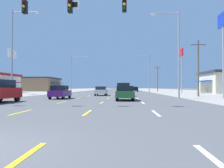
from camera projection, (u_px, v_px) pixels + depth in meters
ground_plane at (112, 92)px, 70.34m from camera, size 572.00×572.00×0.00m
lot_apron_left at (36, 91)px, 71.65m from camera, size 28.00×440.00×0.01m
lot_apron_right at (191, 92)px, 69.03m from camera, size 28.00×440.00×0.01m
lane_markings at (116, 90)px, 108.78m from camera, size 10.64×227.60×0.01m
signal_span_wire at (65, 32)px, 15.30m from camera, size 27.00×0.53×9.00m
sedan_inner_right_near at (125, 93)px, 22.41m from camera, size 1.80×4.50×1.46m
hatchback_inner_left_mid at (60, 92)px, 25.34m from camera, size 1.72×3.90×1.54m
suv_inner_right_midfar at (123, 89)px, 33.28m from camera, size 1.98×4.90×1.98m
sedan_center_turn_far at (101, 91)px, 35.72m from camera, size 1.80×4.50×1.46m
sedan_inner_right_farther at (123, 90)px, 46.39m from camera, size 1.80×4.50×1.46m
hatchback_far_right_farthest at (135, 89)px, 68.60m from camera, size 1.72×3.90×1.54m
suv_inner_right_distant_a at (123, 88)px, 108.93m from camera, size 1.98×4.90×1.98m
suv_inner_right_distant_b at (123, 88)px, 132.98m from camera, size 1.98×4.90×1.98m
storefront_left_row_2 at (42, 84)px, 79.65m from camera, size 11.58×15.39×4.85m
pole_sign_left_row_1 at (12, 59)px, 40.25m from camera, size 0.24×2.76×8.21m
pole_sign_right_row_0 at (223, 32)px, 25.79m from camera, size 0.24×2.50×10.12m
pole_sign_right_row_1 at (182, 60)px, 49.60m from camera, size 0.24×1.92×10.03m
streetlight_left_row_0 at (14, 48)px, 27.15m from camera, size 3.53×0.26×10.87m
streetlight_right_row_0 at (176, 49)px, 26.10m from camera, size 3.38×0.26×10.41m
streetlight_left_row_1 at (73, 71)px, 57.41m from camera, size 4.53×0.26×9.64m
streetlight_right_row_1 at (147, 70)px, 56.39m from camera, size 4.62×0.26×9.67m
utility_pole_right_row_0 at (198, 67)px, 31.79m from camera, size 2.20×0.26×8.09m
utility_pole_right_row_1 at (158, 78)px, 70.92m from camera, size 2.20×0.26×8.22m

